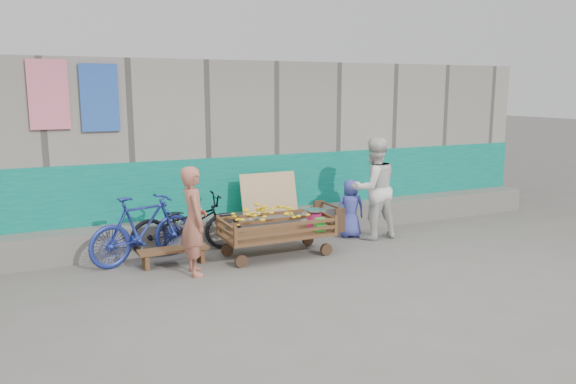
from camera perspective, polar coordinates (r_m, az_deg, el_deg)
name	(u,v)px	position (r m, az deg, el deg)	size (l,w,h in m)	color
ground	(315,281)	(7.59, 2.73, -9.04)	(80.00, 80.00, 0.00)	#605D57
building_wall	(217,145)	(10.95, -7.23, 4.76)	(12.00, 3.50, 3.00)	gray
banana_cart	(275,222)	(8.54, -1.34, -3.12)	(1.83, 0.84, 0.78)	#4E3517
bench	(173,253)	(8.37, -11.57, -6.05)	(1.01, 0.30, 0.25)	#4E3517
vendor_man	(194,221)	(7.78, -9.54, -2.91)	(0.55, 0.36, 1.51)	#B76852
woman	(374,188)	(9.63, 8.70, 0.37)	(0.84, 0.66, 1.74)	white
child	(351,208)	(9.71, 6.37, -1.66)	(0.50, 0.32, 1.01)	#434DB6
bicycle_dark	(187,224)	(8.90, -10.21, -3.22)	(0.61, 1.74, 0.91)	black
bicycle_blue	(143,229)	(8.54, -14.54, -3.63)	(0.47, 1.68, 1.01)	#233495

